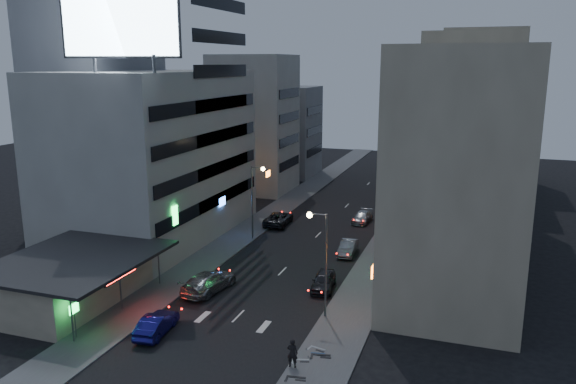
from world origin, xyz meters
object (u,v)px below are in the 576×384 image
at_px(parked_car_right_far, 362,217).
at_px(scooter_silver_a, 309,352).
at_px(scooter_black_a, 307,369).
at_px(scooter_silver_b, 327,343).
at_px(person, 292,353).
at_px(parked_car_right_near, 324,281).
at_px(parked_car_left, 278,218).
at_px(road_car_blue, 157,324).
at_px(parked_car_right_mid, 348,248).
at_px(scooter_black_b, 331,347).
at_px(scooter_blue, 326,346).
at_px(road_car_silver, 209,282).

height_order(parked_car_right_far, scooter_silver_a, parked_car_right_far).
bearing_deg(scooter_black_a, scooter_silver_b, -11.80).
bearing_deg(person, parked_car_right_near, -87.00).
xyz_separation_m(parked_car_left, scooter_silver_a, (12.62, -28.83, -0.15)).
bearing_deg(parked_car_right_far, road_car_blue, -100.00).
height_order(road_car_blue, person, person).
relative_size(parked_car_right_mid, scooter_black_b, 2.21).
xyz_separation_m(parked_car_right_near, scooter_black_b, (3.51, -10.71, -0.03)).
distance_m(person, scooter_black_b, 2.98).
relative_size(parked_car_right_near, scooter_silver_a, 2.63).
bearing_deg(scooter_silver_b, scooter_silver_a, 166.60).
xyz_separation_m(parked_car_right_mid, scooter_black_b, (3.59, -20.11, 0.01)).
bearing_deg(parked_car_right_mid, parked_car_right_far, 92.03).
height_order(road_car_blue, scooter_black_b, road_car_blue).
bearing_deg(scooter_silver_a, person, 134.24).
xyz_separation_m(parked_car_right_mid, parked_car_left, (-10.25, 7.72, 0.08)).
relative_size(parked_car_right_near, parked_car_right_far, 0.98).
height_order(parked_car_left, scooter_blue, parked_car_left).
relative_size(scooter_blue, scooter_black_b, 0.83).
height_order(road_car_blue, scooter_silver_a, road_car_blue).
height_order(parked_car_right_near, person, person).
xyz_separation_m(scooter_black_a, scooter_blue, (0.33, 3.20, -0.06)).
bearing_deg(road_car_blue, road_car_silver, -96.23).
distance_m(parked_car_left, scooter_blue, 30.84).
height_order(scooter_silver_a, scooter_blue, scooter_silver_a).
distance_m(person, scooter_black_a, 1.55).
bearing_deg(road_car_silver, parked_car_right_mid, -115.73).
bearing_deg(road_car_blue, scooter_silver_b, -179.04).
xyz_separation_m(person, scooter_blue, (1.54, 2.31, -0.46)).
bearing_deg(scooter_silver_a, scooter_black_b, -66.58).
bearing_deg(scooter_silver_b, parked_car_left, 38.50).
relative_size(parked_car_left, scooter_blue, 3.48).
bearing_deg(scooter_black_b, parked_car_left, 16.12).
height_order(scooter_black_a, scooter_silver_b, scooter_black_a).
xyz_separation_m(person, scooter_silver_a, (0.72, 1.24, -0.45)).
distance_m(parked_car_right_near, scooter_silver_b, 10.61).
height_order(road_car_silver, scooter_black_a, road_car_silver).
relative_size(road_car_blue, scooter_silver_b, 2.62).
bearing_deg(parked_car_right_near, scooter_silver_b, -79.98).
relative_size(scooter_black_b, scooter_silver_b, 1.14).
xyz_separation_m(parked_car_right_near, scooter_black_a, (2.79, -13.83, -0.08)).
bearing_deg(parked_car_right_mid, scooter_blue, -83.86).
distance_m(parked_car_right_far, scooter_black_b, 32.47).
xyz_separation_m(parked_car_right_near, person, (1.57, -12.95, 0.33)).
bearing_deg(parked_car_left, scooter_blue, 111.48).
bearing_deg(scooter_black_a, parked_car_right_mid, -0.85).
relative_size(person, scooter_silver_a, 1.15).
relative_size(person, scooter_black_a, 1.06).
bearing_deg(parked_car_right_mid, scooter_silver_a, -86.50).
bearing_deg(scooter_silver_a, scooter_black_a, 177.28).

